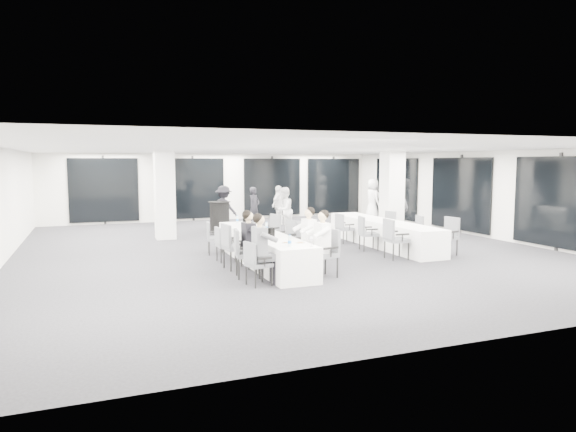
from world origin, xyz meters
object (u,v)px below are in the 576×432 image
at_px(banquet_table_main, 262,248).
at_px(chair_main_left_fourth, 223,242).
at_px(chair_main_left_mid, 232,244).
at_px(chair_side_right_far, 388,223).
at_px(chair_main_right_second, 313,249).
at_px(standing_guest_g, 163,199).
at_px(standing_guest_c, 224,205).
at_px(ice_bucket_far, 246,222).
at_px(chair_main_left_near, 255,261).
at_px(chair_main_right_fourth, 287,236).
at_px(standing_guest_h, 399,206).
at_px(chair_side_left_near, 394,236).
at_px(chair_main_left_second, 244,250).
at_px(standing_guest_b, 284,207).
at_px(banquet_table_side, 382,233).
at_px(chair_main_right_near, 327,250).
at_px(standing_guest_e, 373,197).
at_px(chair_side_left_far, 343,226).
at_px(chair_side_left_mid, 366,231).
at_px(cocktail_table, 220,217).
at_px(standing_guest_a, 254,204).
at_px(chair_main_right_far, 271,230).
at_px(ice_bucket_near, 271,233).
at_px(chair_side_right_mid, 415,229).
at_px(chair_main_left_far, 213,236).
at_px(standing_guest_d, 279,203).
at_px(chair_main_right_mid, 298,240).

bearing_deg(banquet_table_main, chair_main_left_fourth, 144.83).
height_order(chair_main_left_mid, chair_side_right_far, chair_main_left_mid).
xyz_separation_m(chair_main_right_second, standing_guest_g, (-2.01, 10.02, 0.51)).
relative_size(standing_guest_c, ice_bucket_far, 8.02).
distance_m(chair_main_left_near, chair_main_right_fourth, 3.08).
relative_size(chair_main_left_fourth, chair_main_right_fourth, 0.89).
bearing_deg(standing_guest_h, chair_side_left_near, 121.50).
xyz_separation_m(chair_main_left_second, standing_guest_b, (3.24, 6.17, 0.31)).
distance_m(banquet_table_side, chair_main_left_near, 5.94).
height_order(banquet_table_side, chair_main_right_near, chair_main_right_near).
height_order(chair_side_right_far, standing_guest_e, standing_guest_e).
relative_size(chair_main_left_second, standing_guest_b, 0.57).
relative_size(banquet_table_main, chair_side_left_far, 5.60).
bearing_deg(banquet_table_side, chair_side_left_mid, -149.02).
height_order(cocktail_table, chair_main_left_mid, cocktail_table).
xyz_separation_m(chair_side_left_mid, standing_guest_a, (-1.26, 6.35, 0.31)).
bearing_deg(chair_side_left_mid, standing_guest_a, -157.50).
bearing_deg(chair_main_left_near, standing_guest_h, 117.01).
bearing_deg(standing_guest_a, chair_main_right_far, -138.29).
bearing_deg(ice_bucket_near, chair_side_right_mid, 18.15).
bearing_deg(ice_bucket_far, chair_side_right_far, 10.75).
distance_m(banquet_table_side, chair_main_left_second, 5.55).
bearing_deg(chair_main_left_far, ice_bucket_near, 26.36).
bearing_deg(ice_bucket_near, chair_side_left_near, 3.17).
xyz_separation_m(chair_side_left_far, standing_guest_b, (-0.87, 2.75, 0.39)).
distance_m(banquet_table_side, chair_main_left_fourth, 4.97).
height_order(banquet_table_main, standing_guest_d, standing_guest_d).
height_order(chair_main_left_far, standing_guest_a, standing_guest_a).
bearing_deg(chair_main_right_mid, banquet_table_main, 70.59).
bearing_deg(standing_guest_a, banquet_table_main, -141.73).
height_order(chair_main_right_mid, standing_guest_g, standing_guest_g).
distance_m(chair_main_right_second, chair_side_right_mid, 4.54).
xyz_separation_m(banquet_table_side, standing_guest_e, (3.20, 6.00, 0.62)).
distance_m(standing_guest_b, standing_guest_g, 5.37).
height_order(banquet_table_main, standing_guest_b, standing_guest_b).
bearing_deg(chair_main_left_second, chair_main_left_fourth, -171.05).
bearing_deg(standing_guest_c, ice_bucket_far, 130.44).
distance_m(chair_main_left_far, chair_side_left_far, 4.12).
height_order(banquet_table_side, ice_bucket_far, ice_bucket_far).
distance_m(chair_main_right_fourth, standing_guest_e, 9.34).
bearing_deg(standing_guest_c, standing_guest_g, -7.04).
height_order(banquet_table_side, chair_main_right_mid, chair_main_right_mid).
bearing_deg(chair_side_left_mid, chair_side_right_mid, 103.30).
xyz_separation_m(standing_guest_d, ice_bucket_far, (-3.03, -5.76, -0.01)).
relative_size(cocktail_table, standing_guest_e, 0.54).
xyz_separation_m(chair_main_left_near, chair_main_right_far, (1.66, 3.81, 0.06)).
xyz_separation_m(banquet_table_main, chair_side_left_far, (3.27, 2.14, 0.13)).
height_order(chair_main_left_near, standing_guest_d, standing_guest_d).
height_order(chair_main_right_far, standing_guest_d, standing_guest_d).
height_order(chair_main_left_mid, chair_side_left_far, chair_main_left_mid).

